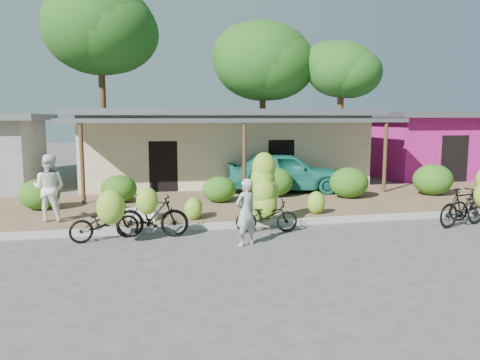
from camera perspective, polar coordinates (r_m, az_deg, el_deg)
The scene contains 27 objects.
ground at distance 11.40m, azimuth 7.51°, elevation -7.74°, with size 100.00×100.00×0.00m, color #454340.
sidewalk at distance 16.05m, azimuth 1.41°, elevation -2.96°, with size 60.00×6.00×0.12m, color brown.
curb at distance 13.22m, azimuth 4.55°, elevation -5.22°, with size 60.00×0.25×0.15m, color #A8A399.
shop_main at distance 21.62m, azimuth -2.36°, elevation 4.21°, with size 13.00×8.50×3.35m.
shop_pink at distance 25.69m, azimuth 21.41°, elevation 4.12°, with size 6.00×6.00×3.25m.
tree_far_center at distance 26.91m, azimuth -17.12°, elevation 17.30°, with size 5.95×5.89×9.94m.
tree_center_right at distance 28.05m, azimuth 2.36°, elevation 14.46°, with size 5.78×5.71×8.53m.
tree_near_right at distance 27.43m, azimuth 11.79°, elevation 13.22°, with size 4.09×3.89×7.29m.
hedge_0 at distance 16.04m, azimuth -23.25°, elevation -1.61°, with size 1.25×1.12×0.97m, color #256016.
hedge_1 at distance 16.49m, azimuth -14.54°, elevation -1.04°, with size 1.21×1.09×0.94m, color #256016.
hedge_2 at distance 16.03m, azimuth -2.55°, elevation -1.14°, with size 1.14×1.03×0.89m, color #256016.
hedge_3 at distance 17.19m, azimuth 4.19°, elevation -0.24°, with size 1.38×1.24×1.08m, color #256016.
hedge_4 at distance 17.33m, azimuth 13.14°, elevation -0.31°, with size 1.42×1.28×1.11m, color #256016.
hedge_5 at distance 18.95m, azimuth 22.45°, elevation 0.05°, with size 1.49×1.34×1.16m, color #256016.
bike_far_left at distance 11.82m, azimuth -16.02°, elevation -4.57°, with size 1.81×1.44×1.35m.
bike_left at distance 11.92m, azimuth -10.74°, elevation -4.09°, with size 1.90×1.28×1.37m.
bike_center at distance 12.60m, azimuth 3.02°, elevation -2.23°, with size 1.70×1.26×2.08m.
bike_right at distance 14.23m, azimuth 26.10°, elevation -2.48°, with size 1.89×1.37×1.70m.
bike_far_right at distance 15.40m, azimuth 26.87°, elevation -2.74°, with size 1.77×0.70×0.91m.
loose_banana_a at distance 13.72m, azimuth -5.57°, elevation -3.30°, with size 0.47×0.40×0.59m, color #79AB2A.
loose_banana_b at distance 13.37m, azimuth -5.73°, elevation -3.51°, with size 0.50×0.43×0.63m, color #79AB2A.
loose_banana_c at distance 14.26m, azimuth 9.27°, elevation -2.74°, with size 0.55×0.47×0.69m, color #79AB2A.
sack_near at distance 13.85m, azimuth -11.79°, elevation -3.93°, with size 0.85×0.40×0.30m, color beige.
sack_far at distance 13.63m, azimuth -11.71°, elevation -4.16°, with size 0.75×0.38×0.28m, color beige.
vendor at distance 11.03m, azimuth 0.71°, elevation -3.93°, with size 0.58×0.38×1.59m, color #9C9C9C.
bystander at distance 14.10m, azimuth -22.24°, elevation -0.89°, with size 0.91×0.71×1.88m, color white.
teal_van at distance 18.33m, azimuth 5.54°, elevation 0.99°, with size 1.84×4.58×1.56m, color #186E5D.
Camera 1 is at (-3.79, -10.32, 3.01)m, focal length 35.00 mm.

